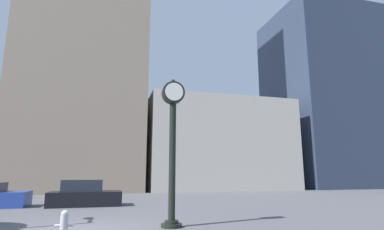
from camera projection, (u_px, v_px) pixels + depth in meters
building_tall_tower at (90, 14)px, 35.17m from camera, size 12.74×12.00×40.39m
building_storefront_row at (213, 146)px, 36.16m from camera, size 16.29×12.00×9.97m
building_glass_modern at (322, 99)px, 41.75m from camera, size 12.88×12.00×24.08m
street_clock at (173, 138)px, 10.46m from camera, size 0.80×0.70×5.12m
car_black at (85, 195)px, 16.49m from camera, size 3.84×1.77×1.41m
fire_hydrant_near at (64, 224)px, 8.31m from camera, size 0.49×0.21×0.74m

